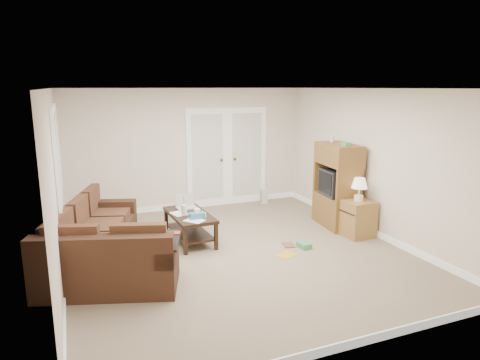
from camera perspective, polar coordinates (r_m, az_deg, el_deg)
name	(u,v)px	position (r m, az deg, el deg)	size (l,w,h in m)	color
floor	(237,253)	(6.74, -0.38, -9.65)	(5.50, 5.50, 0.00)	gray
ceiling	(237,88)	(6.25, -0.41, 12.12)	(5.00, 5.50, 0.02)	white
wall_left	(56,188)	(5.95, -23.37, -1.05)	(0.02, 5.50, 2.50)	silver
wall_right	(373,163)	(7.65, 17.32, 2.18)	(0.02, 5.50, 2.50)	silver
wall_back	(188,149)	(8.96, -6.90, 4.06)	(5.00, 0.02, 2.50)	silver
wall_front	(348,230)	(4.04, 14.23, -6.45)	(5.00, 0.02, 2.50)	silver
baseboards	(237,250)	(6.72, -0.38, -9.26)	(5.00, 5.50, 0.10)	white
french_doors	(227,157)	(9.21, -1.69, 3.02)	(1.80, 0.05, 2.13)	white
window_left	(58,154)	(6.88, -23.16, 3.21)	(0.05, 1.92, 1.42)	white
sectional_sofa	(101,248)	(6.37, -18.09, -8.56)	(1.92, 3.02, 0.81)	#3C2317
coffee_table	(190,226)	(7.20, -6.73, -6.07)	(0.65, 1.20, 0.80)	black
tv_armoire	(337,185)	(8.01, 12.83, -0.64)	(0.62, 1.00, 1.64)	brown
side_cabinet	(358,215)	(7.62, 15.40, -4.56)	(0.50, 0.50, 1.02)	olive
space_heater	(264,196)	(9.44, 3.24, -2.14)	(0.13, 0.11, 0.34)	silver
floor_magazine	(286,255)	(6.69, 6.22, -9.89)	(0.31, 0.24, 0.01)	gold
floor_greenbox	(304,245)	(6.99, 8.55, -8.60)	(0.16, 0.22, 0.09)	#429258
floor_book	(284,245)	(7.04, 5.84, -8.67)	(0.17, 0.23, 0.02)	brown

